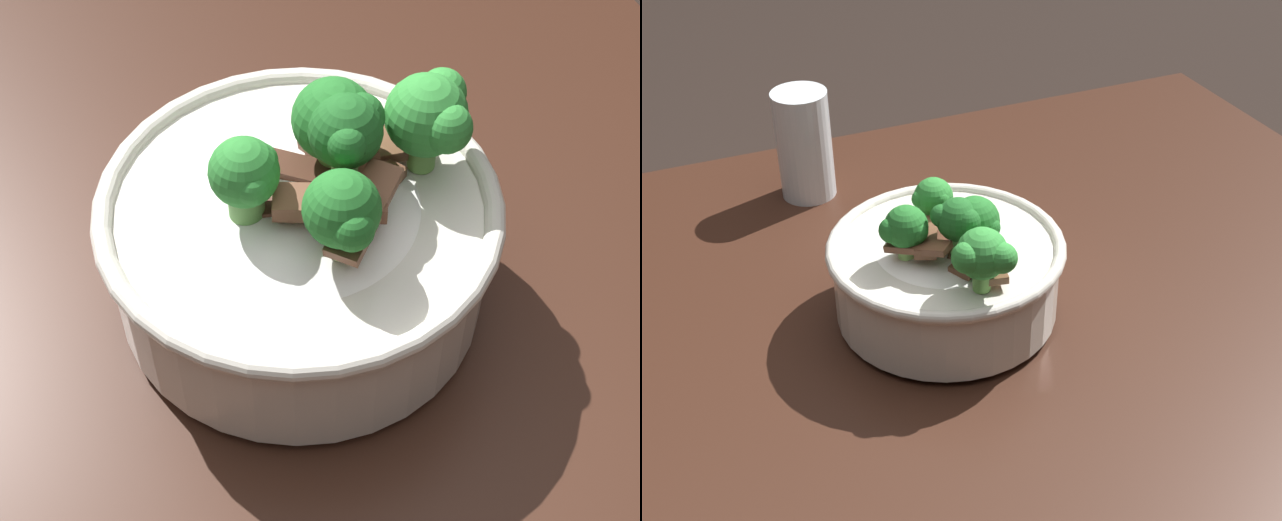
# 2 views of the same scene
# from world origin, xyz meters

# --- Properties ---
(dining_table) EXTENTS (1.40, 0.78, 0.77)m
(dining_table) POSITION_xyz_m (0.00, 0.00, 0.68)
(dining_table) COLOR #381E14
(dining_table) RESTS_ON ground
(rice_bowl) EXTENTS (0.23, 0.23, 0.15)m
(rice_bowl) POSITION_xyz_m (-0.13, 0.03, 0.83)
(rice_bowl) COLOR silver
(rice_bowl) RESTS_ON dining_table
(drinking_glass) EXTENTS (0.07, 0.07, 0.13)m
(drinking_glass) POSITION_xyz_m (-0.06, -0.26, 0.83)
(drinking_glass) COLOR white
(drinking_glass) RESTS_ON dining_table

